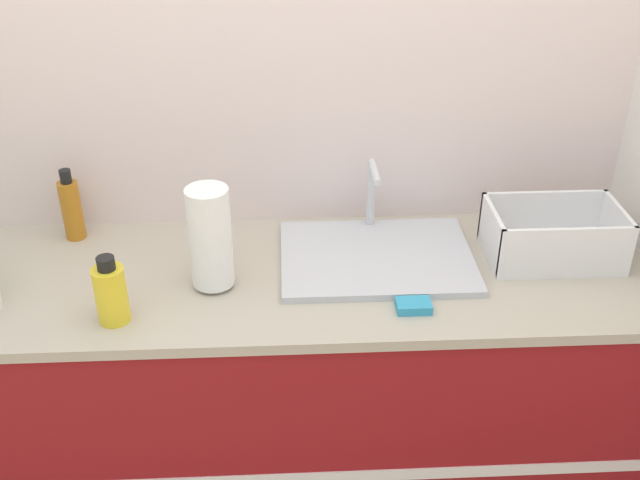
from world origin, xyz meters
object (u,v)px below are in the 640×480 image
at_px(dish_rack, 552,240).
at_px(bottle_yellow, 111,293).
at_px(sink, 376,254).
at_px(paper_towel_roll, 210,238).
at_px(bottle_amber, 71,208).

xyz_separation_m(dish_rack, bottle_yellow, (-1.19, -0.24, 0.02)).
relative_size(sink, dish_rack, 1.47).
xyz_separation_m(sink, dish_rack, (0.50, -0.01, 0.04)).
bearing_deg(paper_towel_roll, dish_rack, 5.74).
distance_m(sink, bottle_yellow, 0.74).
bearing_deg(bottle_yellow, paper_towel_roll, 31.23).
bearing_deg(dish_rack, sink, 178.41).
relative_size(sink, bottle_yellow, 2.95).
xyz_separation_m(paper_towel_roll, bottle_yellow, (-0.24, -0.14, -0.07)).
relative_size(paper_towel_roll, dish_rack, 0.79).
height_order(paper_towel_roll, bottle_yellow, paper_towel_roll).
xyz_separation_m(sink, bottle_yellow, (-0.69, -0.25, 0.07)).
xyz_separation_m(bottle_amber, bottle_yellow, (0.19, -0.43, -0.02)).
height_order(paper_towel_roll, bottle_amber, paper_towel_roll).
relative_size(paper_towel_roll, bottle_amber, 1.31).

